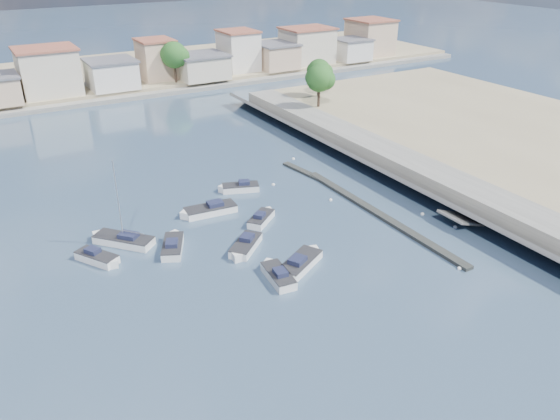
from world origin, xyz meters
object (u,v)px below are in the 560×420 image
sailboat (121,240)px  motorboat_h (302,262)px  motorboat_e (173,246)px  motorboat_f (239,188)px  motorboat_c (208,211)px  motorboat_d (245,247)px  motorboat_g (99,258)px  motorboat_b (262,218)px  motorboat_a (277,275)px

sailboat → motorboat_h: bearing=-43.5°
motorboat_e → motorboat_f: size_ratio=1.03×
motorboat_c → motorboat_d: same height
motorboat_g → sailboat: sailboat is taller
motorboat_b → motorboat_f: size_ratio=0.83×
motorboat_c → motorboat_g: bearing=-162.3°
motorboat_a → motorboat_h: size_ratio=0.88×
motorboat_f → motorboat_e: bearing=-142.0°
motorboat_b → sailboat: 14.54m
motorboat_c → motorboat_g: same height
motorboat_c → motorboat_b: bearing=-47.5°
motorboat_b → sailboat: size_ratio=0.45×
motorboat_b → motorboat_d: 6.21m
motorboat_c → motorboat_g: 13.44m
motorboat_e → motorboat_g: same height
motorboat_e → motorboat_g: size_ratio=1.12×
motorboat_a → motorboat_g: same height
motorboat_c → motorboat_e: 8.00m
motorboat_d → motorboat_f: size_ratio=0.94×
motorboat_b → motorboat_c: size_ratio=0.64×
motorboat_b → sailboat: sailboat is taller
motorboat_e → motorboat_f: 14.71m
motorboat_d → motorboat_h: bearing=-57.8°
motorboat_d → motorboat_c: bearing=89.4°
motorboat_c → motorboat_f: 6.74m
motorboat_d → motorboat_e: 6.99m
motorboat_c → motorboat_e: same height
motorboat_c → motorboat_g: size_ratio=1.42×
motorboat_a → sailboat: sailboat is taller
motorboat_d → motorboat_e: same height
motorboat_a → motorboat_e: size_ratio=0.98×
motorboat_d → sailboat: 12.36m
motorboat_b → motorboat_c: 6.25m
motorboat_a → motorboat_g: 16.87m
motorboat_c → motorboat_d: 9.07m
motorboat_b → motorboat_a: bearing=-111.6°
motorboat_a → motorboat_f: bearing=73.7°
motorboat_a → motorboat_e: (-6.14, 9.58, -0.00)m
motorboat_e → sailboat: 5.41m
motorboat_d → motorboat_f: 14.03m
motorboat_a → motorboat_c: size_ratio=0.78×
motorboat_a → motorboat_c: bearing=90.6°
motorboat_h → motorboat_d: bearing=122.2°
motorboat_a → motorboat_d: (-0.25, 5.81, -0.00)m
motorboat_h → motorboat_f: bearing=82.2°
motorboat_a → motorboat_h: 3.06m
motorboat_h → motorboat_e: bearing=135.7°
motorboat_a → sailboat: (-10.18, 13.18, 0.03)m
motorboat_e → sailboat: size_ratio=0.56×
motorboat_f → motorboat_c: bearing=-146.2°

